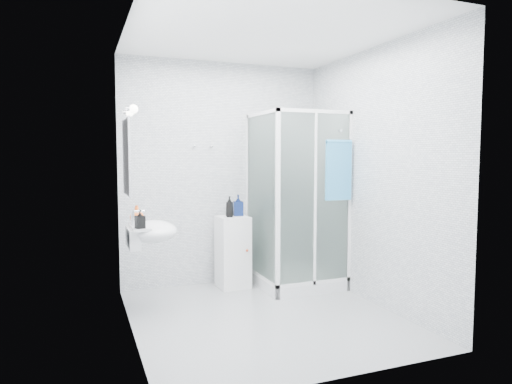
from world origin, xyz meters
name	(u,v)px	position (x,y,z in m)	size (l,w,h in m)	color
room	(265,179)	(0.00, 0.00, 1.30)	(2.40, 2.60, 2.60)	silver
shower_enclosure	(293,249)	(0.67, 0.77, 0.45)	(0.90, 0.95, 2.00)	white
wall_basin	(150,232)	(-0.99, 0.45, 0.80)	(0.46, 0.56, 0.35)	white
mirror	(126,157)	(-1.19, 0.45, 1.50)	(0.02, 0.60, 0.70)	white
vanity_lights	(131,111)	(-1.14, 0.45, 1.92)	(0.10, 0.40, 0.08)	silver
wall_hooks	(203,146)	(-0.25, 1.26, 1.62)	(0.23, 0.06, 0.03)	silver
storage_cabinet	(233,252)	(0.03, 1.04, 0.41)	(0.35, 0.37, 0.82)	white
hand_towel	(339,169)	(1.01, 0.36, 1.37)	(0.30, 0.04, 0.65)	#348CC4
shampoo_bottle_a	(230,207)	(-0.02, 1.00, 0.94)	(0.09, 0.09, 0.24)	black
shampoo_bottle_b	(238,205)	(0.11, 1.08, 0.94)	(0.11, 0.11, 0.24)	#0C1C4D
soap_dispenser_orange	(137,214)	(-1.08, 0.61, 0.95)	(0.13, 0.13, 0.17)	orange
soap_dispenser_black	(140,219)	(-1.10, 0.26, 0.95)	(0.07, 0.08, 0.17)	black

